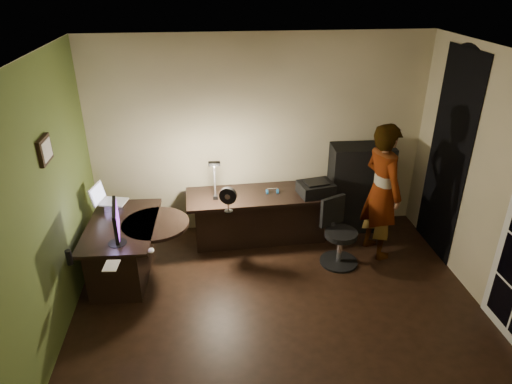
{
  "coord_description": "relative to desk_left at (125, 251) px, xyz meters",
  "views": [
    {
      "loc": [
        -0.69,
        -3.76,
        3.4
      ],
      "look_at": [
        -0.15,
        1.05,
        1.0
      ],
      "focal_mm": 32.0,
      "sensor_mm": 36.0,
      "label": 1
    }
  ],
  "objects": [
    {
      "name": "floor",
      "position": [
        1.73,
        -0.92,
        -0.37
      ],
      "size": [
        4.5,
        4.0,
        0.01
      ],
      "primitive_type": "cube",
      "color": "black",
      "rests_on": "ground"
    },
    {
      "name": "ceiling",
      "position": [
        1.73,
        -0.92,
        2.34
      ],
      "size": [
        4.5,
        4.0,
        0.01
      ],
      "primitive_type": "cube",
      "color": "silver",
      "rests_on": "floor"
    },
    {
      "name": "wall_back",
      "position": [
        1.73,
        1.08,
        0.98
      ],
      "size": [
        4.5,
        0.01,
        2.7
      ],
      "primitive_type": "cube",
      "color": "#C3B68F",
      "rests_on": "floor"
    },
    {
      "name": "wall_front",
      "position": [
        1.73,
        -2.93,
        0.98
      ],
      "size": [
        4.5,
        0.01,
        2.7
      ],
      "primitive_type": "cube",
      "color": "#C3B68F",
      "rests_on": "floor"
    },
    {
      "name": "wall_left",
      "position": [
        -0.52,
        -0.92,
        0.98
      ],
      "size": [
        0.01,
        4.0,
        2.7
      ],
      "primitive_type": "cube",
      "color": "#C3B68F",
      "rests_on": "floor"
    },
    {
      "name": "wall_right",
      "position": [
        3.99,
        -0.92,
        0.98
      ],
      "size": [
        0.01,
        4.0,
        2.7
      ],
      "primitive_type": "cube",
      "color": "#C3B68F",
      "rests_on": "floor"
    },
    {
      "name": "green_wall_overlay",
      "position": [
        -0.51,
        -0.92,
        0.98
      ],
      "size": [
        0.0,
        4.0,
        2.7
      ],
      "primitive_type": "cube",
      "color": "#4C5F28",
      "rests_on": "floor"
    },
    {
      "name": "arched_doorway",
      "position": [
        3.97,
        0.23,
        0.93
      ],
      "size": [
        0.01,
        0.9,
        2.6
      ],
      "primitive_type": "cube",
      "color": "black",
      "rests_on": "floor"
    },
    {
      "name": "framed_picture",
      "position": [
        -0.49,
        -0.47,
        1.48
      ],
      "size": [
        0.04,
        0.3,
        0.25
      ],
      "primitive_type": "cube",
      "color": "black",
      "rests_on": "wall_left"
    },
    {
      "name": "desk_left",
      "position": [
        0.0,
        0.0,
        0.0
      ],
      "size": [
        0.83,
        1.3,
        0.73
      ],
      "primitive_type": "cube",
      "rotation": [
        0.0,
        0.0,
        -0.04
      ],
      "color": "black",
      "rests_on": "floor"
    },
    {
      "name": "desk_right",
      "position": [
        1.7,
        0.62,
        -0.0
      ],
      "size": [
        1.96,
        0.75,
        0.73
      ],
      "primitive_type": "cube",
      "rotation": [
        0.0,
        0.0,
        0.04
      ],
      "color": "black",
      "rests_on": "floor"
    },
    {
      "name": "cabinet",
      "position": [
        3.11,
        0.86,
        0.26
      ],
      "size": [
        0.85,
        0.45,
        1.25
      ],
      "primitive_type": "cube",
      "rotation": [
        0.0,
        0.0,
        -0.04
      ],
      "color": "black",
      "rests_on": "floor"
    },
    {
      "name": "laptop_stand",
      "position": [
        -0.15,
        0.42,
        0.4
      ],
      "size": [
        0.27,
        0.24,
        0.09
      ],
      "primitive_type": "cube",
      "rotation": [
        0.0,
        0.0,
        0.25
      ],
      "color": "silver",
      "rests_on": "desk_left"
    },
    {
      "name": "laptop",
      "position": [
        -0.15,
        0.42,
        0.57
      ],
      "size": [
        0.41,
        0.4,
        0.24
      ],
      "primitive_type": "cube",
      "rotation": [
        0.0,
        0.0,
        -0.23
      ],
      "color": "silver",
      "rests_on": "laptop_stand"
    },
    {
      "name": "monitor",
      "position": [
        0.02,
        -0.4,
        0.52
      ],
      "size": [
        0.18,
        0.51,
        0.33
      ],
      "primitive_type": "cube",
      "rotation": [
        0.0,
        0.0,
        0.16
      ],
      "color": "black",
      "rests_on": "desk_left"
    },
    {
      "name": "mouse",
      "position": [
        0.4,
        -0.6,
        0.37
      ],
      "size": [
        0.1,
        0.11,
        0.04
      ],
      "primitive_type": "ellipsoid",
      "rotation": [
        0.0,
        0.0,
        0.43
      ],
      "color": "silver",
      "rests_on": "desk_left"
    },
    {
      "name": "phone",
      "position": [
        0.62,
        0.1,
        0.36
      ],
      "size": [
        0.11,
        0.16,
        0.01
      ],
      "primitive_type": "cube",
      "rotation": [
        0.0,
        0.0,
        -0.24
      ],
      "color": "black",
      "rests_on": "desk_left"
    },
    {
      "name": "pen",
      "position": [
        0.47,
        -0.08,
        0.36
      ],
      "size": [
        0.07,
        0.13,
        0.01
      ],
      "primitive_type": "cube",
      "rotation": [
        0.0,
        0.0,
        0.49
      ],
      "color": "black",
      "rests_on": "desk_left"
    },
    {
      "name": "speaker",
      "position": [
        -0.39,
        -0.72,
        0.44
      ],
      "size": [
        0.07,
        0.07,
        0.16
      ],
      "primitive_type": "cylinder",
      "rotation": [
        0.0,
        0.0,
        -0.1
      ],
      "color": "black",
      "rests_on": "desk_left"
    },
    {
      "name": "notepad",
      "position": [
        0.03,
        -0.81,
        0.36
      ],
      "size": [
        0.15,
        0.21,
        0.01
      ],
      "primitive_type": "cube",
      "rotation": [
        0.0,
        0.0,
        -0.08
      ],
      "color": "silver",
      "rests_on": "desk_left"
    },
    {
      "name": "desk_fan",
      "position": [
        1.25,
        0.21,
        0.51
      ],
      "size": [
        0.24,
        0.17,
        0.33
      ],
      "primitive_type": "cube",
      "rotation": [
        0.0,
        0.0,
        -0.29
      ],
      "color": "black",
      "rests_on": "desk_right"
    },
    {
      "name": "headphones",
      "position": [
        1.85,
        0.63,
        0.39
      ],
      "size": [
        0.17,
        0.07,
        0.08
      ],
      "primitive_type": "cube",
      "rotation": [
        0.0,
        0.0,
        -0.0
      ],
      "color": "navy",
      "rests_on": "desk_right"
    },
    {
      "name": "printer",
      "position": [
        2.41,
        0.53,
        0.44
      ],
      "size": [
        0.49,
        0.41,
        0.19
      ],
      "primitive_type": "cube",
      "rotation": [
        0.0,
        0.0,
        0.19
      ],
      "color": "black",
      "rests_on": "desk_right"
    },
    {
      "name": "desk_lamp",
      "position": [
        1.1,
        0.54,
        0.67
      ],
      "size": [
        0.16,
        0.3,
        0.65
      ],
      "primitive_type": "cube",
      "rotation": [
        0.0,
        0.0,
        0.02
      ],
      "color": "black",
      "rests_on": "desk_right"
    },
    {
      "name": "office_chair",
      "position": [
        2.63,
        -0.01,
        0.06
      ],
      "size": [
        0.64,
        0.64,
        0.86
      ],
      "primitive_type": "cube",
      "rotation": [
        0.0,
        0.0,
        0.44
      ],
      "color": "black",
      "rests_on": "floor"
    },
    {
      "name": "person",
      "position": [
        3.17,
        0.21,
        0.52
      ],
      "size": [
        0.58,
        0.72,
        1.77
      ],
      "primitive_type": "imported",
      "rotation": [
        0.0,
        0.0,
        1.84
      ],
      "color": "#D8A88C",
      "rests_on": "floor"
    }
  ]
}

